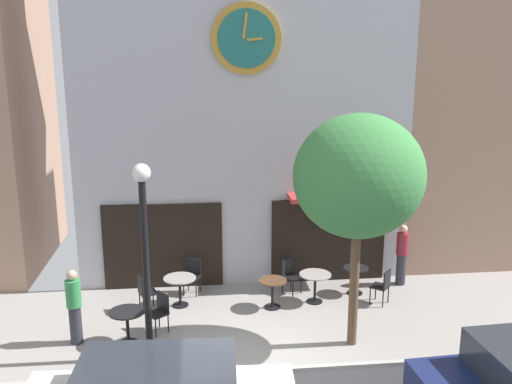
# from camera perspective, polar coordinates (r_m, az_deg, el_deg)

# --- Properties ---
(clock_building) EXTENTS (8.89, 3.43, 12.18)m
(clock_building) POSITION_cam_1_polar(r_m,az_deg,el_deg) (15.56, -1.37, 14.44)
(clock_building) COLOR #B2B2BC
(clock_building) RESTS_ON ground_plane
(neighbor_building_right) EXTENTS (6.93, 3.63, 13.16)m
(neighbor_building_right) POSITION_cam_1_polar(r_m,az_deg,el_deg) (18.66, 24.07, 14.11)
(neighbor_building_right) COLOR #9E7A66
(neighbor_building_right) RESTS_ON ground_plane
(street_lamp) EXTENTS (0.36, 0.36, 4.07)m
(street_lamp) POSITION_cam_1_polar(r_m,az_deg,el_deg) (11.46, -11.01, -7.07)
(street_lamp) COLOR black
(street_lamp) RESTS_ON ground_plane
(street_tree) EXTENTS (2.67, 2.41, 4.96)m
(street_tree) POSITION_cam_1_polar(r_m,az_deg,el_deg) (11.58, 10.28, 1.49)
(street_tree) COLOR brown
(street_tree) RESTS_ON ground_plane
(cafe_table_center_left) EXTENTS (0.77, 0.77, 0.75)m
(cafe_table_center_left) POSITION_cam_1_polar(r_m,az_deg,el_deg) (12.73, -12.80, -12.39)
(cafe_table_center_left) COLOR black
(cafe_table_center_left) RESTS_ON ground_plane
(cafe_table_center) EXTENTS (0.80, 0.80, 0.74)m
(cafe_table_center) POSITION_cam_1_polar(r_m,az_deg,el_deg) (14.27, -7.65, -9.21)
(cafe_table_center) COLOR black
(cafe_table_center) RESTS_ON ground_plane
(cafe_table_center_right) EXTENTS (0.69, 0.69, 0.73)m
(cafe_table_center_right) POSITION_cam_1_polar(r_m,az_deg,el_deg) (14.06, 1.67, -9.63)
(cafe_table_center_right) COLOR black
(cafe_table_center_right) RESTS_ON ground_plane
(cafe_table_rightmost) EXTENTS (0.80, 0.80, 0.75)m
(cafe_table_rightmost) POSITION_cam_1_polar(r_m,az_deg,el_deg) (14.42, 5.95, -8.88)
(cafe_table_rightmost) COLOR black
(cafe_table_rightmost) RESTS_ON ground_plane
(cafe_table_leftmost) EXTENTS (0.65, 0.65, 0.72)m
(cafe_table_leftmost) POSITION_cam_1_polar(r_m,az_deg,el_deg) (15.07, 9.96, -8.30)
(cafe_table_leftmost) COLOR black
(cafe_table_leftmost) RESTS_ON ground_plane
(cafe_chair_corner) EXTENTS (0.51, 0.51, 0.90)m
(cafe_chair_corner) POSITION_cam_1_polar(r_m,az_deg,el_deg) (14.98, -6.35, -8.12)
(cafe_chair_corner) COLOR black
(cafe_chair_corner) RESTS_ON ground_plane
(cafe_chair_near_tree) EXTENTS (0.52, 0.52, 0.90)m
(cafe_chair_near_tree) POSITION_cam_1_polar(r_m,az_deg,el_deg) (14.16, -11.12, -9.64)
(cafe_chair_near_tree) COLOR black
(cafe_chair_near_tree) RESTS_ON ground_plane
(cafe_chair_outer) EXTENTS (0.56, 0.56, 0.90)m
(cafe_chair_outer) POSITION_cam_1_polar(r_m,az_deg,el_deg) (13.12, -9.62, -11.54)
(cafe_chair_outer) COLOR black
(cafe_chair_outer) RESTS_ON ground_plane
(cafe_chair_mid_row) EXTENTS (0.56, 0.56, 0.90)m
(cafe_chair_mid_row) POSITION_cam_1_polar(r_m,az_deg,el_deg) (14.58, 12.63, -9.02)
(cafe_chair_mid_row) COLOR black
(cafe_chair_mid_row) RESTS_ON ground_plane
(cafe_chair_by_entrance) EXTENTS (0.56, 0.56, 0.90)m
(cafe_chair_by_entrance) POSITION_cam_1_polar(r_m,az_deg,el_deg) (14.92, 3.38, -8.16)
(cafe_chair_by_entrance) COLOR black
(cafe_chair_by_entrance) RESTS_ON ground_plane
(pedestrian_green) EXTENTS (0.45, 0.45, 1.67)m
(pedestrian_green) POSITION_cam_1_polar(r_m,az_deg,el_deg) (12.91, -17.78, -10.84)
(pedestrian_green) COLOR #2D2D38
(pedestrian_green) RESTS_ON ground_plane
(pedestrian_maroon) EXTENTS (0.45, 0.45, 1.67)m
(pedestrian_maroon) POSITION_cam_1_polar(r_m,az_deg,el_deg) (15.79, 14.44, -6.03)
(pedestrian_maroon) COLOR #2D2D38
(pedestrian_maroon) RESTS_ON ground_plane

